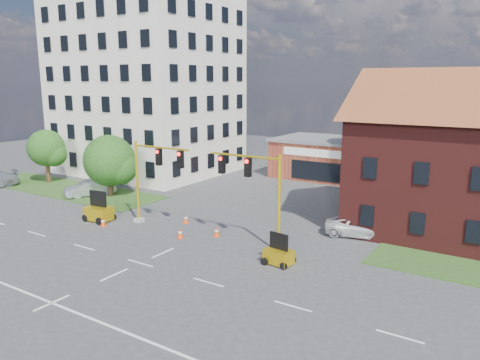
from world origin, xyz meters
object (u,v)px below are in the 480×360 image
(signal_mast_east, at_px, (256,188))
(pickup_white, at_px, (362,227))
(trailer_west, at_px, (99,212))
(signal_mast_west, at_px, (153,174))
(trailer_east, at_px, (279,255))

(signal_mast_east, bearing_deg, pickup_white, 49.35)
(signal_mast_east, height_order, trailer_west, signal_mast_east)
(signal_mast_west, distance_m, pickup_white, 15.28)
(trailer_west, bearing_deg, signal_mast_west, 12.96)
(signal_mast_west, bearing_deg, trailer_west, -161.26)
(signal_mast_east, relative_size, trailer_west, 2.74)
(signal_mast_west, xyz_separation_m, trailer_east, (11.31, -1.73, -3.35))
(trailer_west, height_order, pickup_white, trailer_west)
(trailer_east, bearing_deg, trailer_west, -173.11)
(signal_mast_west, relative_size, signal_mast_east, 1.00)
(signal_mast_east, height_order, pickup_white, signal_mast_east)
(signal_mast_west, xyz_separation_m, pickup_white, (13.74, 5.85, -3.23))
(signal_mast_east, distance_m, pickup_white, 8.37)
(signal_mast_east, xyz_separation_m, trailer_east, (2.60, -1.73, -3.35))
(pickup_white, bearing_deg, signal_mast_east, 125.26)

